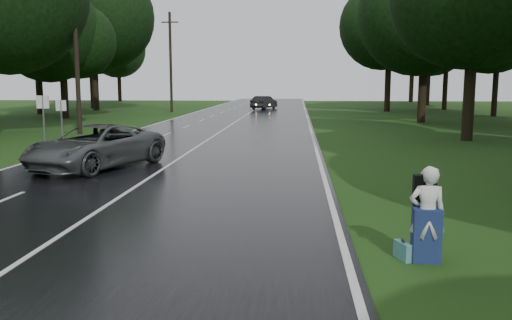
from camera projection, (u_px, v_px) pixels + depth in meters
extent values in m
plane|color=#1E4113|center=(78.00, 226.00, 11.86)|extent=(160.00, 160.00, 0.00)
cube|color=black|center=(215.00, 136.00, 31.58)|extent=(12.00, 140.00, 0.04)
cube|color=silver|center=(215.00, 135.00, 31.58)|extent=(0.12, 140.00, 0.01)
imported|color=#4A4E4F|center=(96.00, 146.00, 19.55)|extent=(4.49, 6.29, 1.59)
imported|color=black|center=(264.00, 103.00, 61.88)|extent=(3.00, 4.91, 1.53)
imported|color=silver|center=(427.00, 214.00, 9.38)|extent=(0.65, 0.43, 1.74)
cube|color=navy|center=(426.00, 235.00, 9.44)|extent=(0.50, 0.34, 0.98)
cube|color=black|center=(424.00, 190.00, 9.58)|extent=(0.40, 0.22, 0.56)
cube|color=teal|center=(403.00, 251.00, 9.60)|extent=(0.28, 0.47, 0.32)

